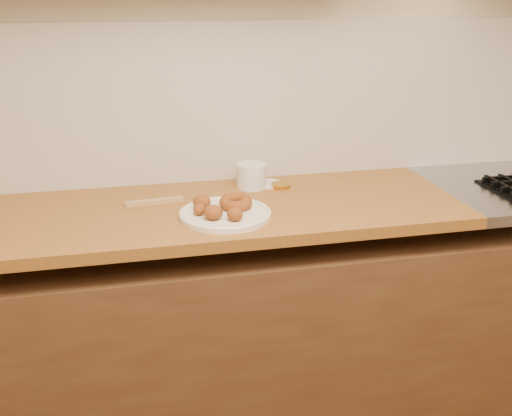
% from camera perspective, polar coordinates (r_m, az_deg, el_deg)
% --- Properties ---
extents(wall_back, '(4.00, 0.02, 2.70)m').
position_cam_1_polar(wall_back, '(2.35, 3.56, 13.84)').
color(wall_back, beige).
rests_on(wall_back, ground).
extents(base_cabinet, '(3.60, 0.60, 0.77)m').
position_cam_1_polar(base_cabinet, '(2.38, 5.12, -10.77)').
color(base_cabinet, '#54391F').
rests_on(base_cabinet, floor).
extents(butcher_block, '(2.30, 0.62, 0.04)m').
position_cam_1_polar(butcher_block, '(2.07, -11.86, -0.91)').
color(butcher_block, brown).
rests_on(butcher_block, base_cabinet).
extents(backsplash, '(3.60, 0.02, 0.60)m').
position_cam_1_polar(backsplash, '(2.36, 3.56, 10.19)').
color(backsplash, '#BAB6A6').
rests_on(backsplash, wall_back).
extents(donut_plate, '(0.30, 0.30, 0.02)m').
position_cam_1_polar(donut_plate, '(1.98, -2.95, -0.60)').
color(donut_plate, silver).
rests_on(donut_plate, butcher_block).
extents(ring_donut, '(0.12, 0.12, 0.05)m').
position_cam_1_polar(ring_donut, '(2.01, -1.96, 0.56)').
color(ring_donut, brown).
rests_on(ring_donut, donut_plate).
extents(fried_dough_chunks, '(0.16, 0.20, 0.05)m').
position_cam_1_polar(fried_dough_chunks, '(1.94, -4.19, -0.10)').
color(fried_dough_chunks, brown).
rests_on(fried_dough_chunks, donut_plate).
extents(plastic_tub, '(0.13, 0.13, 0.09)m').
position_cam_1_polar(plastic_tub, '(2.25, -0.44, 3.08)').
color(plastic_tub, silver).
rests_on(plastic_tub, butcher_block).
extents(tub_lid, '(0.14, 0.14, 0.01)m').
position_cam_1_polar(tub_lid, '(2.30, 1.04, 2.32)').
color(tub_lid, silver).
rests_on(tub_lid, butcher_block).
extents(brass_jar_lid, '(0.10, 0.10, 0.01)m').
position_cam_1_polar(brass_jar_lid, '(2.27, 2.35, 2.16)').
color(brass_jar_lid, '#BC8525').
rests_on(brass_jar_lid, butcher_block).
extents(wooden_utensil, '(0.20, 0.04, 0.02)m').
position_cam_1_polar(wooden_utensil, '(2.13, -9.66, 0.61)').
color(wooden_utensil, '#A68353').
rests_on(wooden_utensil, butcher_block).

